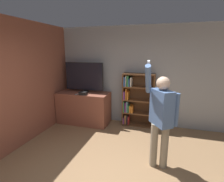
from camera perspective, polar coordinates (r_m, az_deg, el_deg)
name	(u,v)px	position (r m, az deg, el deg)	size (l,w,h in m)	color
wall_back	(139,77)	(4.87, 8.86, 4.69)	(6.50, 0.06, 2.70)	#9EA3A8
wall_side_brick	(34,81)	(4.52, -24.11, 3.06)	(0.06, 4.36, 2.70)	#93513D
tv_ledge	(84,108)	(5.11, -9.15, -5.37)	(1.45, 0.67, 0.89)	#93513D
television	(84,77)	(4.99, -9.07, 4.57)	(1.13, 0.22, 0.84)	black
game_console	(83,93)	(4.74, -9.42, -0.76)	(0.19, 0.16, 0.08)	black
remote_loose	(77,94)	(4.81, -11.32, -0.99)	(0.08, 0.14, 0.02)	white
bookshelf	(135,100)	(4.83, 7.57, -2.89)	(0.85, 0.28, 1.46)	brown
person	(161,115)	(3.09, 15.74, -7.45)	(0.55, 0.54, 1.90)	gray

